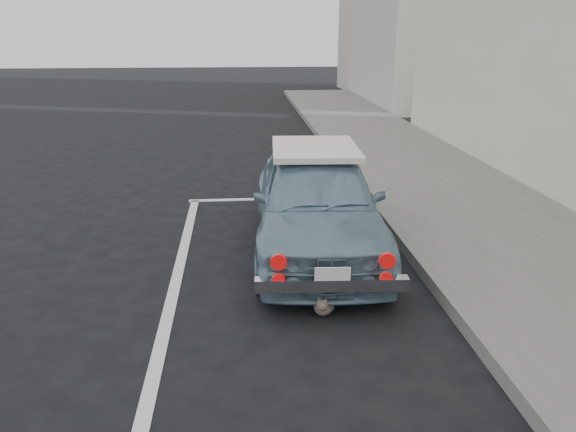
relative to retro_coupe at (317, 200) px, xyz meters
name	(u,v)px	position (x,y,z in m)	size (l,w,h in m)	color
pline_front	(282,199)	(-0.26, 2.23, -0.64)	(3.00, 0.12, 0.01)	silver
pline_side	(171,300)	(-1.66, -1.27, -0.64)	(0.12, 7.00, 0.01)	silver
retro_coupe	(317,200)	(0.00, 0.00, 0.00)	(1.71, 3.83, 1.27)	#7298AA
cat	(324,304)	(-0.15, -1.69, -0.54)	(0.28, 0.43, 0.24)	#655A4D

